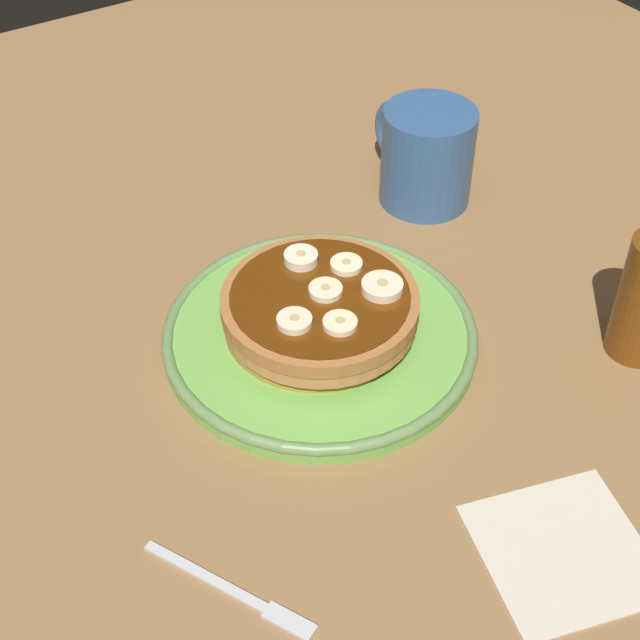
% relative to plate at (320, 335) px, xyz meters
% --- Properties ---
extents(ground_plane, '(1.40, 1.40, 0.03)m').
position_rel_plate_xyz_m(ground_plane, '(0.00, 0.00, -0.02)').
color(ground_plane, olive).
extents(plate, '(0.26, 0.26, 0.02)m').
position_rel_plate_xyz_m(plate, '(0.00, 0.00, 0.00)').
color(plate, '#72B74C').
rests_on(plate, ground_plane).
extents(pancake_stack, '(0.16, 0.16, 0.04)m').
position_rel_plate_xyz_m(pancake_stack, '(0.00, 0.00, 0.02)').
color(pancake_stack, '#B58734').
rests_on(pancake_stack, plate).
extents(banana_slice_0, '(0.03, 0.03, 0.01)m').
position_rel_plate_xyz_m(banana_slice_0, '(-0.00, -0.01, 0.05)').
color(banana_slice_0, '#F5E5B3').
rests_on(banana_slice_0, pancake_stack).
extents(banana_slice_1, '(0.03, 0.03, 0.01)m').
position_rel_plate_xyz_m(banana_slice_1, '(0.02, -0.04, 0.05)').
color(banana_slice_1, '#F6EFBB').
rests_on(banana_slice_1, pancake_stack).
extents(banana_slice_2, '(0.03, 0.03, 0.01)m').
position_rel_plate_xyz_m(banana_slice_2, '(-0.04, 0.01, 0.05)').
color(banana_slice_2, '#FCE8B3').
rests_on(banana_slice_2, pancake_stack).
extents(banana_slice_3, '(0.03, 0.03, 0.01)m').
position_rel_plate_xyz_m(banana_slice_3, '(-0.02, 0.03, 0.05)').
color(banana_slice_3, '#FDE3B4').
rests_on(banana_slice_3, pancake_stack).
extents(banana_slice_4, '(0.03, 0.03, 0.01)m').
position_rel_plate_xyz_m(banana_slice_4, '(-0.02, -0.04, 0.05)').
color(banana_slice_4, '#F4E4BC').
rests_on(banana_slice_4, pancake_stack).
extents(banana_slice_5, '(0.03, 0.03, 0.01)m').
position_rel_plate_xyz_m(banana_slice_5, '(0.04, -0.01, 0.05)').
color(banana_slice_5, '#F3E7C5').
rests_on(banana_slice_5, pancake_stack).
extents(coffee_mug, '(0.13, 0.09, 0.10)m').
position_rel_plate_xyz_m(coffee_mug, '(0.12, -0.20, 0.04)').
color(coffee_mug, '#33598C').
rests_on(coffee_mug, ground_plane).
extents(napkin, '(0.14, 0.14, 0.00)m').
position_rel_plate_xyz_m(napkin, '(-0.26, -0.03, -0.01)').
color(napkin, beige).
rests_on(napkin, ground_plane).
extents(fork, '(0.12, 0.07, 0.01)m').
position_rel_plate_xyz_m(fork, '(-0.17, 0.17, -0.01)').
color(fork, silver).
rests_on(fork, ground_plane).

